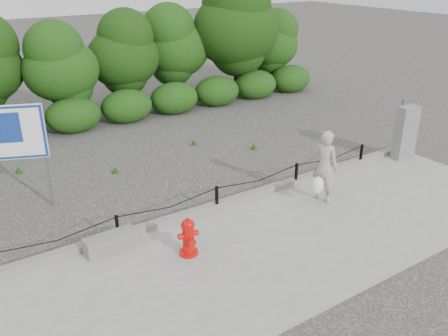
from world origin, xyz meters
TOP-DOWN VIEW (x-y plane):
  - ground at (0.00, 0.00)m, footprint 90.00×90.00m
  - sidewalk at (0.00, -2.00)m, footprint 14.00×4.00m
  - curb at (0.00, 0.05)m, footprint 14.00×0.22m
  - chain_barrier at (0.00, 0.00)m, footprint 10.06×0.06m
  - treeline at (0.45, 8.88)m, footprint 20.25×3.72m
  - fire_hydrant at (-1.50, -1.29)m, footprint 0.44×0.46m
  - pedestrian at (2.44, -1.04)m, footprint 0.82×0.76m
  - concrete_block at (-2.76, -0.25)m, footprint 1.09×0.42m
  - utility_cabinet at (6.40, -0.37)m, footprint 0.65×0.47m
  - advertising_sign at (-3.86, 2.79)m, footprint 1.53×0.68m

SIDE VIEW (x-z plane):
  - ground at x=0.00m, z-range 0.00..0.00m
  - sidewalk at x=0.00m, z-range 0.00..0.08m
  - curb at x=0.00m, z-range 0.08..0.22m
  - concrete_block at x=-2.76m, z-range 0.08..0.42m
  - chain_barrier at x=0.00m, z-range 0.16..0.76m
  - fire_hydrant at x=-1.50m, z-range 0.06..0.89m
  - utility_cabinet at x=6.40m, z-range 0.00..1.77m
  - pedestrian at x=2.44m, z-range 0.06..1.88m
  - advertising_sign at x=-3.86m, z-range 0.53..3.13m
  - treeline at x=0.45m, z-range -0.05..5.15m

